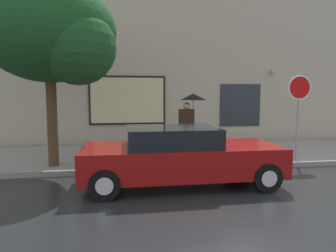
% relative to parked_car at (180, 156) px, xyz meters
% --- Properties ---
extents(ground_plane, '(60.00, 60.00, 0.00)m').
position_rel_parked_car_xyz_m(ground_plane, '(1.25, 0.10, -0.68)').
color(ground_plane, black).
extents(sidewalk, '(20.00, 4.00, 0.15)m').
position_rel_parked_car_xyz_m(sidewalk, '(1.25, 3.10, -0.61)').
color(sidewalk, gray).
rests_on(sidewalk, ground).
extents(building_facade, '(20.00, 0.67, 7.00)m').
position_rel_parked_car_xyz_m(building_facade, '(1.24, 5.60, 2.80)').
color(building_facade, '#B2A893').
rests_on(building_facade, ground).
extents(parked_car, '(4.56, 1.91, 1.37)m').
position_rel_parked_car_xyz_m(parked_car, '(0.00, 0.00, 0.00)').
color(parked_car, maroon).
rests_on(parked_car, ground).
extents(fire_hydrant, '(0.30, 0.44, 0.80)m').
position_rel_parked_car_xyz_m(fire_hydrant, '(-0.82, 1.93, -0.14)').
color(fire_hydrant, yellow).
rests_on(fire_hydrant, sidewalk).
extents(pedestrian_with_umbrella, '(0.94, 0.90, 2.02)m').
position_rel_parked_car_xyz_m(pedestrian_with_umbrella, '(0.98, 3.11, 1.02)').
color(pedestrian_with_umbrella, black).
rests_on(pedestrian_with_umbrella, sidewalk).
extents(street_tree, '(3.57, 3.03, 4.97)m').
position_rel_parked_car_xyz_m(street_tree, '(-3.06, 1.64, 3.00)').
color(street_tree, '#4C3823').
rests_on(street_tree, sidewalk).
extents(stop_sign, '(0.76, 0.10, 2.57)m').
position_rel_parked_car_xyz_m(stop_sign, '(4.01, 1.60, 1.28)').
color(stop_sign, gray).
rests_on(stop_sign, sidewalk).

